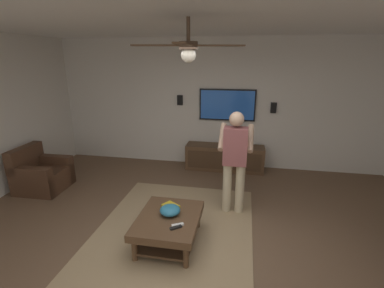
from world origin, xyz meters
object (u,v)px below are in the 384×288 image
Objects in this scene: wall_speaker_left at (273,108)px; bowl at (170,210)px; wall_speaker_right at (180,100)px; coffee_table at (169,223)px; remote_black at (176,227)px; tv at (227,105)px; person_standing at (235,157)px; vase_round at (243,142)px; book at (171,206)px; ceiling_fan at (188,48)px; armchair at (41,175)px; remote_white at (178,225)px; media_console at (225,158)px.

bowl is at bearing 152.96° from wall_speaker_left.
wall_speaker_right is at bearing 90.00° from wall_speaker_left.
coffee_table is at bearing -170.03° from wall_speaker_right.
remote_black is at bearing -153.01° from bowl.
tv is at bearing -133.33° from remote_black.
person_standing is 1.74m from vase_round.
remote_black is at bearing 153.44° from person_standing.
coffee_table is 4.55× the size of book.
wall_speaker_left is 1.00× the size of wall_speaker_right.
book is (0.17, 0.04, -0.04)m from bowl.
armchair is at bearing 69.13° from ceiling_fan.
remote_white is at bearing 142.94° from ceiling_fan.
media_console reaches higher than remote_black.
ceiling_fan is (0.20, -0.12, 2.08)m from remote_black.
bowl is 3.43m from wall_speaker_left.
book is (-0.90, -2.76, 0.14)m from armchair.
wall_speaker_right is (2.01, 1.33, 0.55)m from person_standing.
book is at bearing -93.06° from remote_white.
person_standing is 1.24m from book.
book is at bearing 7.41° from coffee_table.
wall_speaker_right reaches higher than armchair.
coffee_table is 2.21m from ceiling_fan.
wall_speaker_right is at bearing -103.49° from media_console.
book is 3.31m from wall_speaker_left.
vase_round is 1.00× the size of wall_speaker_right.
tv is 3.22m from ceiling_fan.
remote_white is (-3.17, 0.36, -1.00)m from tv.
armchair is at bearing -64.10° from media_console.
armchair is 3.03× the size of bowl.
wall_speaker_left reaches higher than remote_white.
media_console is at bearing -125.64° from remote_white.
person_standing is 1.48m from remote_black.
armchair reaches higher than coffee_table.
vase_round is at bearing 84.73° from media_console.
ceiling_fan reaches higher than armchair.
wall_speaker_left is at bearing -27.04° from bowl.
ceiling_fan is (0.15, -0.11, 2.08)m from remote_white.
coffee_table is (-1.13, -2.79, 0.02)m from armchair.
coffee_table is 2.89m from vase_round.
ceiling_fan is at bearing -155.65° from remote_white.
remote_black is 0.51m from book.
wall_speaker_right is (0.29, 1.45, 0.82)m from vase_round.
remote_white is at bearing -7.05° from media_console.
coffee_table is 3.66× the size of bowl.
armchair is 0.68× the size of tv.
remote_white and remote_black have the same top height.
tv reaches higher than person_standing.
bowl is 2.05m from ceiling_fan.
person_standing is 7.45× the size of book.
media_console is 1.16m from tv.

